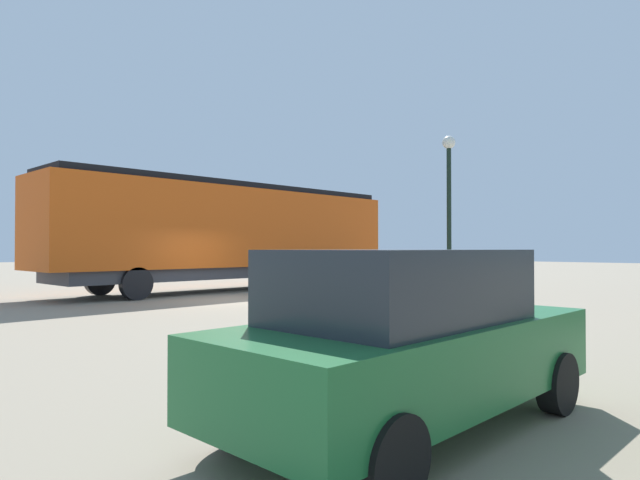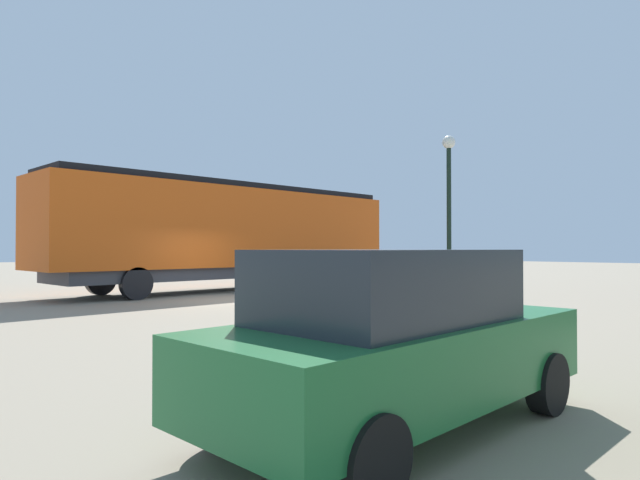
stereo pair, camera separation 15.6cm
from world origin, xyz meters
TOP-DOWN VIEW (x-y plane):
  - ground_plane at (0.00, 0.00)m, footprint 120.00×120.00m
  - locomotive at (-3.61, 3.40)m, footprint 3.07×15.66m
  - parked_car_green at (11.82, -6.57)m, footprint 1.84×4.26m
  - lamp_post at (4.81, 5.94)m, footprint 0.45×0.45m
  - platform_fence at (2.64, 7.26)m, footprint 0.05×8.80m

SIDE VIEW (x-z plane):
  - ground_plane at x=0.00m, z-range 0.00..0.00m
  - platform_fence at x=2.64m, z-range 0.16..1.22m
  - parked_car_green at x=11.82m, z-range 0.02..1.73m
  - locomotive at x=-3.61m, z-range 0.25..4.63m
  - lamp_post at x=4.81m, z-range 0.96..6.62m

